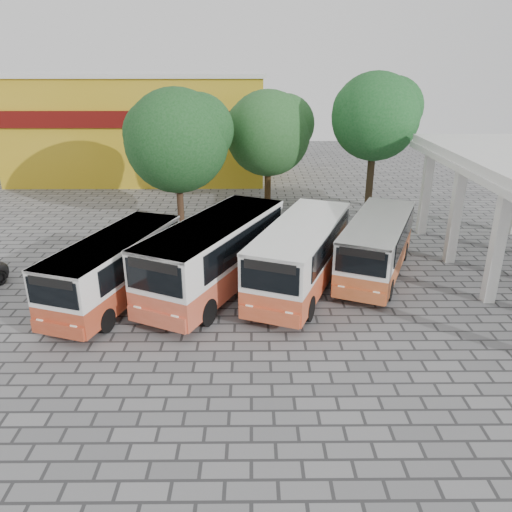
{
  "coord_description": "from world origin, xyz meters",
  "views": [
    {
      "loc": [
        -1.84,
        -16.53,
        9.3
      ],
      "look_at": [
        -1.68,
        3.17,
        1.5
      ],
      "focal_mm": 35.0,
      "sensor_mm": 36.0,
      "label": 1
    }
  ],
  "objects_px": {
    "bus_far_left": "(115,265)",
    "bus_far_right": "(377,243)",
    "bus_centre_right": "(301,252)",
    "bus_centre_left": "(215,252)"
  },
  "relations": [
    {
      "from": "bus_centre_right",
      "to": "bus_centre_left",
      "type": "bearing_deg",
      "value": -156.22
    },
    {
      "from": "bus_far_left",
      "to": "bus_centre_right",
      "type": "height_order",
      "value": "bus_centre_right"
    },
    {
      "from": "bus_centre_right",
      "to": "bus_far_right",
      "type": "xyz_separation_m",
      "value": [
        3.57,
        1.44,
        -0.14
      ]
    },
    {
      "from": "bus_centre_right",
      "to": "bus_far_right",
      "type": "relative_size",
      "value": 1.08
    },
    {
      "from": "bus_far_right",
      "to": "bus_centre_right",
      "type": "bearing_deg",
      "value": -134.8
    },
    {
      "from": "bus_far_left",
      "to": "bus_far_right",
      "type": "height_order",
      "value": "bus_far_right"
    },
    {
      "from": "bus_centre_left",
      "to": "bus_far_right",
      "type": "xyz_separation_m",
      "value": [
        7.18,
        1.6,
        -0.24
      ]
    },
    {
      "from": "bus_centre_right",
      "to": "bus_far_right",
      "type": "height_order",
      "value": "bus_centre_right"
    },
    {
      "from": "bus_far_left",
      "to": "bus_far_right",
      "type": "xyz_separation_m",
      "value": [
        11.17,
        2.48,
        0.0
      ]
    },
    {
      "from": "bus_far_left",
      "to": "bus_centre_right",
      "type": "distance_m",
      "value": 7.67
    }
  ]
}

